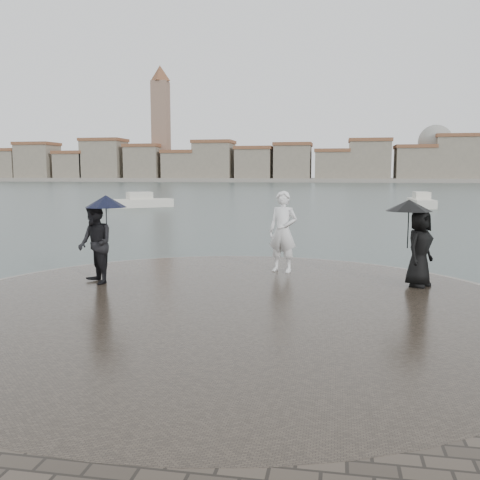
# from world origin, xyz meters

# --- Properties ---
(ground) EXTENTS (400.00, 400.00, 0.00)m
(ground) POSITION_xyz_m (0.00, 0.00, 0.00)
(ground) COLOR #2B3835
(ground) RESTS_ON ground
(kerb_ring) EXTENTS (12.50, 12.50, 0.32)m
(kerb_ring) POSITION_xyz_m (0.00, 3.50, 0.16)
(kerb_ring) COLOR gray
(kerb_ring) RESTS_ON ground
(quay_tip) EXTENTS (11.90, 11.90, 0.36)m
(quay_tip) POSITION_xyz_m (0.00, 3.50, 0.18)
(quay_tip) COLOR #2D261E
(quay_tip) RESTS_ON ground
(statue) EXTENTS (0.88, 0.71, 2.09)m
(statue) POSITION_xyz_m (0.71, 7.05, 1.41)
(statue) COLOR white
(statue) RESTS_ON quay_tip
(visitor_left) EXTENTS (1.29, 1.14, 2.04)m
(visitor_left) POSITION_xyz_m (-3.34, 4.81, 1.46)
(visitor_left) COLOR black
(visitor_left) RESTS_ON quay_tip
(visitor_right) EXTENTS (1.24, 1.13, 1.95)m
(visitor_right) POSITION_xyz_m (3.84, 5.83, 1.48)
(visitor_right) COLOR black
(visitor_right) RESTS_ON quay_tip
(far_skyline) EXTENTS (260.00, 20.00, 37.00)m
(far_skyline) POSITION_xyz_m (-6.29, 160.71, 5.61)
(far_skyline) COLOR gray
(far_skyline) RESTS_ON ground
(boats) EXTENTS (41.14, 12.49, 1.50)m
(boats) POSITION_xyz_m (5.28, 40.51, 0.38)
(boats) COLOR silver
(boats) RESTS_ON ground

